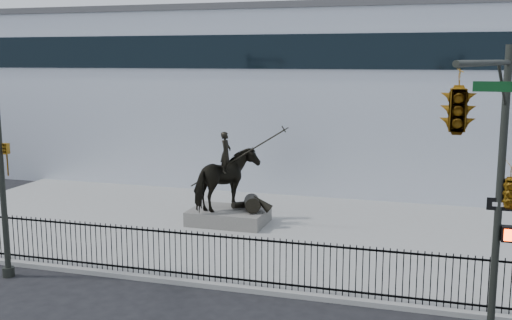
# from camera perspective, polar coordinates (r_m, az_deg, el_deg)

# --- Properties ---
(ground) EXTENTS (120.00, 120.00, 0.00)m
(ground) POSITION_cam_1_polar(r_m,az_deg,el_deg) (16.94, -3.59, -13.61)
(ground) COLOR black
(ground) RESTS_ON ground
(plaza) EXTENTS (30.00, 12.00, 0.15)m
(plaza) POSITION_cam_1_polar(r_m,az_deg,el_deg) (23.23, 2.37, -6.89)
(plaza) COLOR #989895
(plaza) RESTS_ON ground
(building) EXTENTS (44.00, 14.00, 9.00)m
(building) POSITION_cam_1_polar(r_m,az_deg,el_deg) (35.09, 7.65, 5.99)
(building) COLOR silver
(building) RESTS_ON ground
(picket_fence) EXTENTS (22.10, 0.10, 1.50)m
(picket_fence) POSITION_cam_1_polar(r_m,az_deg,el_deg) (17.72, -2.22, -9.41)
(picket_fence) COLOR black
(picket_fence) RESTS_ON plaza
(statue_plinth) EXTENTS (3.05, 2.10, 0.57)m
(statue_plinth) POSITION_cam_1_polar(r_m,az_deg,el_deg) (24.13, -2.63, -5.38)
(statue_plinth) COLOR #5A5852
(statue_plinth) RESTS_ON plaza
(equestrian_statue) EXTENTS (3.89, 2.41, 3.29)m
(equestrian_statue) POSITION_cam_1_polar(r_m,az_deg,el_deg) (23.77, -2.53, -1.96)
(equestrian_statue) COLOR black
(equestrian_statue) RESTS_ON statue_plinth
(traffic_signal_right) EXTENTS (2.17, 6.86, 7.00)m
(traffic_signal_right) POSITION_cam_1_polar(r_m,az_deg,el_deg) (12.78, 21.10, 0.74)
(traffic_signal_right) COLOR #272A25
(traffic_signal_right) RESTS_ON ground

